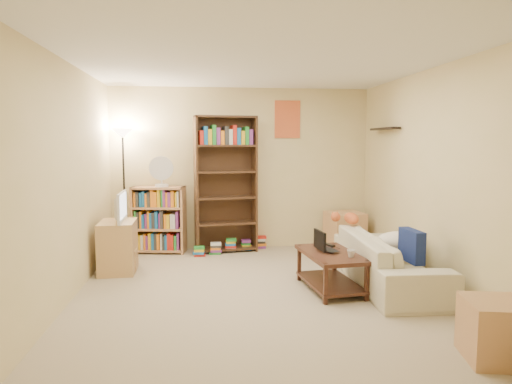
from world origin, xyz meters
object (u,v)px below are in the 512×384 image
at_px(tabby_cat, 349,218).
at_px(tv_stand, 118,247).
at_px(mug, 351,254).
at_px(laptop, 331,250).
at_px(desk_fan, 161,171).
at_px(coffee_table, 331,266).
at_px(end_cabinet, 503,331).
at_px(tall_bookshelf, 226,181).
at_px(floor_lamp, 123,154).
at_px(sofa, 388,260).
at_px(side_table, 345,231).
at_px(television, 117,207).
at_px(short_bookshelf, 159,220).

xyz_separation_m(tabby_cat, tv_stand, (-3.00, 0.14, -0.34)).
bearing_deg(mug, laptop, 111.23).
bearing_deg(tv_stand, tabby_cat, -4.44).
bearing_deg(desk_fan, tv_stand, -117.13).
bearing_deg(tabby_cat, mug, -106.64).
distance_m(coffee_table, laptop, 0.19).
relative_size(desk_fan, end_cabinet, 0.83).
relative_size(coffee_table, tall_bookshelf, 0.50).
xyz_separation_m(coffee_table, end_cabinet, (0.84, -1.79, -0.05)).
height_order(laptop, floor_lamp, floor_lamp).
relative_size(sofa, mug, 19.61).
bearing_deg(side_table, tall_bookshelf, 176.89).
bearing_deg(sofa, desk_fan, 58.36).
bearing_deg(end_cabinet, laptop, 113.44).
bearing_deg(mug, tabby_cat, 73.36).
bearing_deg(tv_stand, end_cabinet, -41.89).
distance_m(tabby_cat, end_cabinet, 2.74).
xyz_separation_m(mug, side_table, (0.61, 2.12, -0.18)).
xyz_separation_m(tv_stand, television, (0.00, 0.00, 0.51)).
height_order(tall_bookshelf, floor_lamp, tall_bookshelf).
bearing_deg(side_table, desk_fan, 177.83).
distance_m(coffee_table, floor_lamp, 3.50).
distance_m(mug, desk_fan, 3.21).
bearing_deg(television, laptop, -112.36).
bearing_deg(coffee_table, floor_lamp, 135.45).
bearing_deg(side_table, end_cabinet, -88.77).
xyz_separation_m(coffee_table, floor_lamp, (-2.58, 2.03, 1.21)).
bearing_deg(end_cabinet, coffee_table, 115.17).
height_order(mug, side_table, side_table).
relative_size(mug, tall_bookshelf, 0.05).
height_order(laptop, mug, mug).
bearing_deg(laptop, television, 52.00).
height_order(sofa, tall_bookshelf, tall_bookshelf).
distance_m(short_bookshelf, side_table, 2.85).
xyz_separation_m(short_bookshelf, desk_fan, (0.06, -0.05, 0.73)).
distance_m(tabby_cat, mug, 1.20).
bearing_deg(tv_stand, television, -1.73).
height_order(tv_stand, short_bookshelf, short_bookshelf).
bearing_deg(coffee_table, short_bookshelf, 129.39).
relative_size(sofa, tall_bookshelf, 0.99).
bearing_deg(tall_bookshelf, short_bookshelf, 169.28).
bearing_deg(laptop, tabby_cat, -47.13).
bearing_deg(tall_bookshelf, side_table, -10.85).
height_order(short_bookshelf, desk_fan, desk_fan).
distance_m(tall_bookshelf, short_bookshelf, 1.17).
relative_size(short_bookshelf, side_table, 1.71).
distance_m(sofa, television, 3.40).
bearing_deg(short_bookshelf, end_cabinet, -43.57).
bearing_deg(mug, end_cabinet, -66.10).
height_order(laptop, tv_stand, tv_stand).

